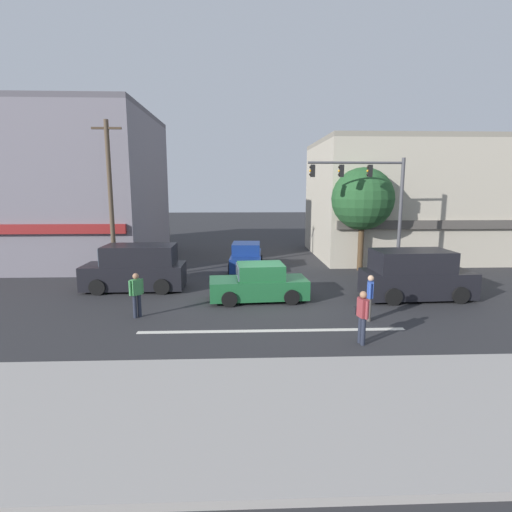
{
  "coord_description": "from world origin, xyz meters",
  "views": [
    {
      "loc": [
        -1.05,
        -16.23,
        4.76
      ],
      "look_at": [
        -0.32,
        2.0,
        1.6
      ],
      "focal_mm": 28.0,
      "sensor_mm": 36.0,
      "label": 1
    }
  ],
  "objects_px": {
    "utility_pole_near_left": "(111,201)",
    "pedestrian_far_side": "(370,295)",
    "sedan_crossing_leftbound": "(259,284)",
    "pedestrian_foreground_with_bag": "(362,314)",
    "van_crossing_rightbound": "(415,276)",
    "van_crossing_center": "(136,269)",
    "sedan_approaching_near": "(246,257)",
    "street_tree": "(363,199)",
    "traffic_light_mast": "(376,196)",
    "pedestrian_mid_crossing": "(136,292)"
  },
  "relations": [
    {
      "from": "utility_pole_near_left",
      "to": "pedestrian_far_side",
      "type": "xyz_separation_m",
      "value": [
        10.92,
        -6.17,
        -3.15
      ]
    },
    {
      "from": "sedan_crossing_leftbound",
      "to": "pedestrian_foreground_with_bag",
      "type": "bearing_deg",
      "value": -59.2
    },
    {
      "from": "van_crossing_rightbound",
      "to": "van_crossing_center",
      "type": "height_order",
      "value": "same"
    },
    {
      "from": "sedan_approaching_near",
      "to": "pedestrian_far_side",
      "type": "bearing_deg",
      "value": -65.03
    },
    {
      "from": "pedestrian_foreground_with_bag",
      "to": "street_tree",
      "type": "bearing_deg",
      "value": 73.53
    },
    {
      "from": "street_tree",
      "to": "traffic_light_mast",
      "type": "bearing_deg",
      "value": -91.37
    },
    {
      "from": "sedan_crossing_leftbound",
      "to": "utility_pole_near_left",
      "type": "bearing_deg",
      "value": 154.29
    },
    {
      "from": "street_tree",
      "to": "sedan_crossing_leftbound",
      "type": "xyz_separation_m",
      "value": [
        -6.15,
        -5.99,
        -3.38
      ]
    },
    {
      "from": "traffic_light_mast",
      "to": "pedestrian_far_side",
      "type": "bearing_deg",
      "value": -109.19
    },
    {
      "from": "sedan_crossing_leftbound",
      "to": "traffic_light_mast",
      "type": "bearing_deg",
      "value": 30.71
    },
    {
      "from": "sedan_crossing_leftbound",
      "to": "pedestrian_mid_crossing",
      "type": "relative_size",
      "value": 2.52
    },
    {
      "from": "pedestrian_far_side",
      "to": "pedestrian_mid_crossing",
      "type": "bearing_deg",
      "value": 175.45
    },
    {
      "from": "traffic_light_mast",
      "to": "pedestrian_mid_crossing",
      "type": "bearing_deg",
      "value": -151.83
    },
    {
      "from": "traffic_light_mast",
      "to": "van_crossing_rightbound",
      "type": "bearing_deg",
      "value": -79.95
    },
    {
      "from": "traffic_light_mast",
      "to": "van_crossing_center",
      "type": "xyz_separation_m",
      "value": [
        -11.72,
        -1.62,
        -3.3
      ]
    },
    {
      "from": "traffic_light_mast",
      "to": "sedan_crossing_leftbound",
      "type": "distance_m",
      "value": 7.94
    },
    {
      "from": "utility_pole_near_left",
      "to": "sedan_crossing_leftbound",
      "type": "bearing_deg",
      "value": -25.71
    },
    {
      "from": "sedan_approaching_near",
      "to": "pedestrian_foreground_with_bag",
      "type": "xyz_separation_m",
      "value": [
        3.35,
        -11.36,
        0.24
      ]
    },
    {
      "from": "sedan_crossing_leftbound",
      "to": "pedestrian_far_side",
      "type": "bearing_deg",
      "value": -35.64
    },
    {
      "from": "traffic_light_mast",
      "to": "pedestrian_far_side",
      "type": "distance_m",
      "value": 7.55
    },
    {
      "from": "van_crossing_center",
      "to": "pedestrian_foreground_with_bag",
      "type": "distance_m",
      "value": 11.0
    },
    {
      "from": "utility_pole_near_left",
      "to": "van_crossing_center",
      "type": "height_order",
      "value": "utility_pole_near_left"
    },
    {
      "from": "van_crossing_rightbound",
      "to": "pedestrian_far_side",
      "type": "xyz_separation_m",
      "value": [
        -2.87,
        -2.78,
        -0.06
      ]
    },
    {
      "from": "sedan_crossing_leftbound",
      "to": "pedestrian_foreground_with_bag",
      "type": "height_order",
      "value": "pedestrian_foreground_with_bag"
    },
    {
      "from": "pedestrian_far_side",
      "to": "utility_pole_near_left",
      "type": "bearing_deg",
      "value": 150.54
    },
    {
      "from": "street_tree",
      "to": "traffic_light_mast",
      "type": "height_order",
      "value": "traffic_light_mast"
    },
    {
      "from": "sedan_crossing_leftbound",
      "to": "van_crossing_rightbound",
      "type": "bearing_deg",
      "value": 0.02
    },
    {
      "from": "sedan_approaching_near",
      "to": "van_crossing_center",
      "type": "bearing_deg",
      "value": -139.53
    },
    {
      "from": "sedan_crossing_leftbound",
      "to": "van_crossing_rightbound",
      "type": "relative_size",
      "value": 0.9
    },
    {
      "from": "utility_pole_near_left",
      "to": "sedan_crossing_leftbound",
      "type": "relative_size",
      "value": 1.87
    },
    {
      "from": "pedestrian_foreground_with_bag",
      "to": "utility_pole_near_left",
      "type": "bearing_deg",
      "value": 140.22
    },
    {
      "from": "street_tree",
      "to": "pedestrian_foreground_with_bag",
      "type": "relative_size",
      "value": 3.51
    },
    {
      "from": "sedan_crossing_leftbound",
      "to": "pedestrian_foreground_with_bag",
      "type": "xyz_separation_m",
      "value": [
        2.93,
        -4.91,
        0.24
      ]
    },
    {
      "from": "traffic_light_mast",
      "to": "pedestrian_mid_crossing",
      "type": "xyz_separation_m",
      "value": [
        -10.68,
        -5.72,
        -3.35
      ]
    },
    {
      "from": "van_crossing_center",
      "to": "van_crossing_rightbound",
      "type": "bearing_deg",
      "value": -9.19
    },
    {
      "from": "pedestrian_foreground_with_bag",
      "to": "pedestrian_mid_crossing",
      "type": "xyz_separation_m",
      "value": [
        -7.52,
        2.81,
        -0.0
      ]
    },
    {
      "from": "utility_pole_near_left",
      "to": "van_crossing_center",
      "type": "distance_m",
      "value": 3.68
    },
    {
      "from": "pedestrian_mid_crossing",
      "to": "pedestrian_far_side",
      "type": "distance_m",
      "value": 8.48
    },
    {
      "from": "street_tree",
      "to": "pedestrian_mid_crossing",
      "type": "height_order",
      "value": "street_tree"
    },
    {
      "from": "sedan_crossing_leftbound",
      "to": "van_crossing_rightbound",
      "type": "xyz_separation_m",
      "value": [
        6.74,
        0.0,
        0.29
      ]
    },
    {
      "from": "pedestrian_foreground_with_bag",
      "to": "sedan_approaching_near",
      "type": "bearing_deg",
      "value": 106.45
    },
    {
      "from": "utility_pole_near_left",
      "to": "sedan_approaching_near",
      "type": "bearing_deg",
      "value": 24.71
    },
    {
      "from": "pedestrian_foreground_with_bag",
      "to": "pedestrian_far_side",
      "type": "height_order",
      "value": "same"
    },
    {
      "from": "van_crossing_rightbound",
      "to": "traffic_light_mast",
      "type": "bearing_deg",
      "value": 100.05
    },
    {
      "from": "utility_pole_near_left",
      "to": "sedan_approaching_near",
      "type": "xyz_separation_m",
      "value": [
        6.63,
        3.05,
        -3.39
      ]
    },
    {
      "from": "street_tree",
      "to": "van_crossing_center",
      "type": "distance_m",
      "value": 12.81
    },
    {
      "from": "utility_pole_near_left",
      "to": "traffic_light_mast",
      "type": "relative_size",
      "value": 1.27
    },
    {
      "from": "street_tree",
      "to": "pedestrian_foreground_with_bag",
      "type": "distance_m",
      "value": 11.79
    },
    {
      "from": "street_tree",
      "to": "traffic_light_mast",
      "type": "relative_size",
      "value": 0.95
    },
    {
      "from": "street_tree",
      "to": "pedestrian_far_side",
      "type": "height_order",
      "value": "street_tree"
    }
  ]
}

